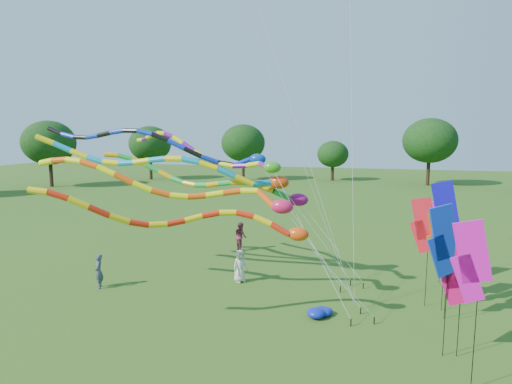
% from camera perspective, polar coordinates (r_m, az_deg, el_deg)
% --- Properties ---
extents(ground, '(160.00, 160.00, 0.00)m').
position_cam_1_polar(ground, '(16.14, 2.92, -20.05)').
color(ground, '#2A5616').
rests_on(ground, ground).
extents(tree_ring, '(115.25, 121.73, 9.72)m').
position_cam_1_polar(tree_ring, '(23.51, 6.89, 2.76)').
color(tree_ring, '#382314').
rests_on(tree_ring, ground).
extents(tube_kite_red, '(11.67, 4.66, 6.20)m').
position_cam_1_polar(tube_kite_red, '(16.16, -6.78, -3.80)').
color(tube_kite_red, black).
rests_on(tube_kite_red, ground).
extents(tube_kite_orange, '(14.40, 1.78, 7.04)m').
position_cam_1_polar(tube_kite_orange, '(18.92, -8.82, 0.41)').
color(tube_kite_orange, black).
rests_on(tube_kite_orange, ground).
extents(tube_kite_purple, '(12.38, 5.87, 8.21)m').
position_cam_1_polar(tube_kite_purple, '(20.84, -6.13, 5.18)').
color(tube_kite_purple, black).
rests_on(tube_kite_purple, ground).
extents(tube_kite_blue, '(14.90, 1.56, 8.38)m').
position_cam_1_polar(tube_kite_blue, '(21.22, -11.19, 5.95)').
color(tube_kite_blue, black).
rests_on(tube_kite_blue, ground).
extents(tube_kite_cyan, '(15.50, 2.72, 7.97)m').
position_cam_1_polar(tube_kite_cyan, '(21.32, -9.26, 3.23)').
color(tube_kite_cyan, black).
rests_on(tube_kite_cyan, ground).
extents(tube_kite_green, '(14.28, 1.64, 7.03)m').
position_cam_1_polar(tube_kite_green, '(22.54, -4.33, 1.13)').
color(tube_kite_green, black).
rests_on(tube_kite_green, ground).
extents(banner_pole_violet, '(1.13, 0.44, 4.26)m').
position_cam_1_polar(banner_pole_violet, '(23.33, 23.01, -4.01)').
color(banner_pole_violet, black).
rests_on(banner_pole_violet, ground).
extents(banner_pole_magenta_a, '(1.16, 0.11, 5.15)m').
position_cam_1_polar(banner_pole_magenta_a, '(13.89, 26.71, -8.34)').
color(banner_pole_magenta_a, black).
rests_on(banner_pole_magenta_a, ground).
extents(banner_pole_blue_a, '(1.10, 0.54, 5.29)m').
position_cam_1_polar(banner_pole_blue_a, '(15.41, 23.67, -6.07)').
color(banner_pole_blue_a, black).
rests_on(banner_pole_blue_a, ground).
extents(banner_pole_green, '(1.16, 0.13, 3.90)m').
position_cam_1_polar(banner_pole_green, '(19.14, 25.17, -7.74)').
color(banner_pole_green, black).
rests_on(banner_pole_green, ground).
extents(banner_pole_blue_b, '(1.16, 0.11, 5.72)m').
position_cam_1_polar(banner_pole_blue_b, '(18.58, 23.79, -2.44)').
color(banner_pole_blue_b, black).
rests_on(banner_pole_blue_b, ground).
extents(banner_pole_magenta_b, '(1.16, 0.09, 4.29)m').
position_cam_1_polar(banner_pole_magenta_b, '(15.90, 24.93, -9.41)').
color(banner_pole_magenta_b, black).
rests_on(banner_pole_magenta_b, ground).
extents(banner_pole_red, '(1.14, 0.36, 4.86)m').
position_cam_1_polar(banner_pole_red, '(19.86, 21.38, -4.18)').
color(banner_pole_red, black).
rests_on(banner_pole_red, ground).
extents(banner_pole_orange, '(1.15, 0.31, 4.43)m').
position_cam_1_polar(banner_pole_orange, '(19.61, 23.29, -5.71)').
color(banner_pole_orange, black).
rests_on(banner_pole_orange, ground).
extents(blue_nylon_heap, '(1.18, 1.35, 0.43)m').
position_cam_1_polar(blue_nylon_heap, '(18.76, 8.39, -15.30)').
color(blue_nylon_heap, '#0D22B3').
rests_on(blue_nylon_heap, ground).
extents(person_a, '(0.93, 0.97, 1.68)m').
position_cam_1_polar(person_a, '(22.09, -2.14, -9.82)').
color(person_a, silver).
rests_on(person_a, ground).
extents(person_b, '(0.65, 0.73, 1.68)m').
position_cam_1_polar(person_b, '(22.60, -20.24, -9.90)').
color(person_b, '#41475B').
rests_on(person_b, ground).
extents(person_c, '(1.12, 1.14, 1.85)m').
position_cam_1_polar(person_c, '(27.79, -2.05, -5.91)').
color(person_c, brown).
rests_on(person_c, ground).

